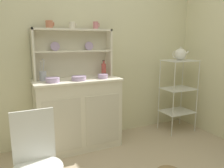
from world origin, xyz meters
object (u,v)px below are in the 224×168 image
hutch_cabinet (78,113)px  hutch_shelf_unit (73,49)px  wire_chair (36,157)px  jam_bottle (104,69)px  cup_terracotta_0 (49,24)px  porcelain_teapot (180,54)px  utensil_jar (43,76)px  bowl_mixing_large (53,80)px  bakers_rack (178,87)px

hutch_cabinet → hutch_shelf_unit: (-0.00, 0.16, 0.78)m
wire_chair → jam_bottle: jam_bottle is taller
hutch_shelf_unit → jam_bottle: hutch_shelf_unit is taller
hutch_shelf_unit → cup_terracotta_0: (-0.28, -0.04, 0.29)m
hutch_cabinet → porcelain_teapot: size_ratio=4.06×
utensil_jar → jam_bottle: bearing=0.6°
hutch_cabinet → bowl_mixing_large: (-0.31, -0.07, 0.46)m
wire_chair → porcelain_teapot: size_ratio=3.29×
bakers_rack → jam_bottle: (-1.11, 0.19, 0.30)m
bowl_mixing_large → jam_bottle: size_ratio=0.74×
bakers_rack → jam_bottle: jam_bottle is taller
hutch_cabinet → cup_terracotta_0: cup_terracotta_0 is taller
bakers_rack → jam_bottle: size_ratio=5.06×
utensil_jar → wire_chair: bearing=-101.8°
cup_terracotta_0 → porcelain_teapot: (1.77, -0.22, -0.38)m
cup_terracotta_0 → bowl_mixing_large: size_ratio=0.62×
bakers_rack → bowl_mixing_large: bakers_rack is taller
bakers_rack → utensil_jar: utensil_jar is taller
hutch_cabinet → utensil_jar: bearing=168.5°
hutch_cabinet → hutch_shelf_unit: size_ratio=1.07×
wire_chair → bowl_mixing_large: bowl_mixing_large is taller
hutch_cabinet → bakers_rack: bakers_rack is taller
utensil_jar → porcelain_teapot: size_ratio=0.98×
bowl_mixing_large → porcelain_teapot: porcelain_teapot is taller
cup_terracotta_0 → bowl_mixing_large: bearing=-98.8°
bakers_rack → cup_terracotta_0: 1.98m
jam_bottle → porcelain_teapot: bearing=-9.5°
bakers_rack → cup_terracotta_0: size_ratio=11.12×
hutch_shelf_unit → cup_terracotta_0: cup_terracotta_0 is taller
hutch_shelf_unit → porcelain_teapot: bearing=-9.9°
cup_terracotta_0 → jam_bottle: 0.87m
jam_bottle → hutch_cabinet: bearing=-167.4°
jam_bottle → utensil_jar: size_ratio=0.83×
hutch_cabinet → porcelain_teapot: 1.65m
wire_chair → utensil_jar: (0.23, 1.09, 0.42)m
cup_terracotta_0 → utensil_jar: (-0.11, -0.04, -0.58)m
hutch_cabinet → hutch_shelf_unit: 0.80m
cup_terracotta_0 → bowl_mixing_large: cup_terracotta_0 is taller
wire_chair → utensil_jar: bearing=79.4°
hutch_cabinet → utensil_jar: size_ratio=4.14×
hutch_shelf_unit → cup_terracotta_0: 0.40m
hutch_shelf_unit → utensil_jar: bearing=-167.8°
hutch_shelf_unit → bakers_rack: (1.50, -0.26, -0.57)m
hutch_shelf_unit → bowl_mixing_large: size_ratio=6.33×
jam_bottle → cup_terracotta_0: bearing=176.9°
hutch_shelf_unit → cup_terracotta_0: size_ratio=10.22×
hutch_cabinet → jam_bottle: bearing=12.6°
bakers_rack → hutch_cabinet: bearing=176.2°
jam_bottle → utensil_jar: (-0.77, -0.01, -0.03)m
porcelain_teapot → hutch_shelf_unit: bearing=170.1°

